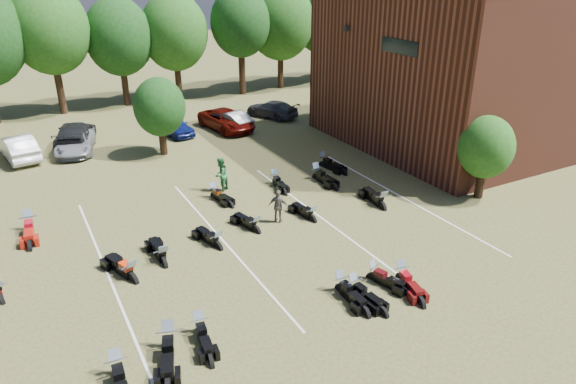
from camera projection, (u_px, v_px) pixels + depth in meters
ground at (318, 256)px, 21.46m from camera, size 160.00×160.00×0.00m
car_1 at (19, 147)px, 31.88m from camera, size 2.33×4.87×1.54m
car_2 at (75, 143)px, 33.05m from camera, size 3.24×5.08×1.30m
car_3 at (75, 134)px, 34.34m from camera, size 3.60×5.81×1.57m
car_4 at (174, 126)px, 36.53m from camera, size 2.28×4.10×1.32m
car_5 at (231, 120)px, 37.95m from camera, size 2.29×4.27×1.34m
car_6 at (227, 120)px, 37.68m from camera, size 3.16×5.50×1.44m
car_7 at (272, 109)px, 40.81m from camera, size 3.49×4.86×1.31m
person_green at (221, 175)px, 27.26m from camera, size 1.15×1.10×1.87m
person_grey at (278, 206)px, 23.98m from camera, size 0.96×0.94×1.61m
motorcycle_0 at (119, 376)px, 15.16m from camera, size 0.87×2.32×1.27m
motorcycle_1 at (170, 348)px, 16.26m from camera, size 1.51×2.58×1.37m
motorcycle_2 at (200, 333)px, 16.92m from camera, size 0.91×2.13×1.15m
motorcycle_3 at (354, 294)px, 18.98m from camera, size 0.87×2.15×1.17m
motorcycle_4 at (341, 292)px, 19.10m from camera, size 0.74×2.17×1.20m
motorcycle_5 at (373, 279)px, 19.83m from camera, size 1.22×2.15×1.14m
motorcycle_6 at (400, 281)px, 19.74m from camera, size 1.18×2.29×1.22m
motorcycle_7 at (1, 301)px, 18.57m from camera, size 1.28×2.35×1.25m
motorcycle_8 at (133, 281)px, 19.75m from camera, size 1.52×2.57×1.37m
motorcycle_9 at (164, 265)px, 20.82m from camera, size 0.77×2.36×1.31m
motorcycle_10 at (256, 232)px, 23.38m from camera, size 1.17×2.23×1.18m
motorcycle_11 at (218, 248)px, 22.04m from camera, size 1.18×2.28×1.21m
motorcycle_12 at (312, 221)px, 24.40m from camera, size 0.94×2.15×1.16m
motorcycle_13 at (382, 208)px, 25.65m from camera, size 1.04×2.50×1.35m
motorcycle_15 at (31, 230)px, 23.51m from camera, size 1.00×2.55×1.39m
motorcycle_17 at (214, 197)px, 26.84m from camera, size 1.06×2.15×1.15m
motorcycle_18 at (275, 184)px, 28.52m from camera, size 0.93×2.15×1.16m
motorcycle_19 at (323, 166)px, 30.98m from camera, size 1.16×2.40×1.28m
motorcycle_20 at (317, 179)px, 29.17m from camera, size 0.85×2.40×1.33m
brick_building at (517, 55)px, 36.20m from camera, size 25.40×15.20×10.70m
tree_line at (121, 30)px, 41.70m from camera, size 56.00×6.00×9.79m
young_tree_near_building at (486, 147)px, 25.78m from camera, size 2.80×2.80×4.16m
young_tree_midfield at (159, 107)px, 31.75m from camera, size 3.20×3.20×4.70m
parking_lines at (224, 242)px, 22.54m from camera, size 20.10×14.00×0.01m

